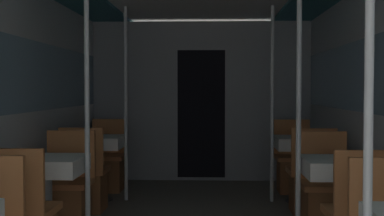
# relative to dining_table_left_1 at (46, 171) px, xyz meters

# --- Properties ---
(wall_left) EXTENTS (0.05, 8.29, 2.15)m
(wall_left) POSITION_rel_dining_table_left_1_xyz_m (-0.36, 0.22, 0.51)
(wall_left) COLOR silver
(wall_left) RESTS_ON ground_plane
(wall_right) EXTENTS (0.05, 8.29, 2.15)m
(wall_right) POSITION_rel_dining_table_left_1_xyz_m (2.62, 0.22, 0.51)
(wall_right) COLOR silver
(wall_right) RESTS_ON ground_plane
(bulkhead_far) EXTENTS (2.93, 0.09, 2.15)m
(bulkhead_far) POSITION_rel_dining_table_left_1_xyz_m (1.13, 3.17, 0.47)
(bulkhead_far) COLOR gray
(bulkhead_far) RESTS_ON ground_plane
(dining_table_left_1) EXTENTS (0.57, 0.57, 0.71)m
(dining_table_left_1) POSITION_rel_dining_table_left_1_xyz_m (0.00, 0.00, 0.00)
(dining_table_left_1) COLOR #4C4C51
(dining_table_left_1) RESTS_ON ground_plane
(chair_left_far_1) EXTENTS (0.44, 0.44, 0.86)m
(chair_left_far_1) POSITION_rel_dining_table_left_1_xyz_m (0.00, 0.55, -0.33)
(chair_left_far_1) COLOR #9C5B31
(chair_left_far_1) RESTS_ON ground_plane
(support_pole_left_1) EXTENTS (0.04, 0.04, 2.15)m
(support_pole_left_1) POSITION_rel_dining_table_left_1_xyz_m (0.32, 0.00, 0.47)
(support_pole_left_1) COLOR silver
(support_pole_left_1) RESTS_ON ground_plane
(dining_table_left_2) EXTENTS (0.57, 0.57, 0.71)m
(dining_table_left_2) POSITION_rel_dining_table_left_1_xyz_m (0.00, 1.82, 0.00)
(dining_table_left_2) COLOR #4C4C51
(dining_table_left_2) RESTS_ON ground_plane
(chair_left_near_2) EXTENTS (0.44, 0.44, 0.86)m
(chair_left_near_2) POSITION_rel_dining_table_left_1_xyz_m (0.00, 1.26, -0.33)
(chair_left_near_2) COLOR #9C5B31
(chair_left_near_2) RESTS_ON ground_plane
(chair_left_far_2) EXTENTS (0.44, 0.44, 0.86)m
(chair_left_far_2) POSITION_rel_dining_table_left_1_xyz_m (0.00, 2.37, -0.33)
(chair_left_far_2) COLOR #9C5B31
(chair_left_far_2) RESTS_ON ground_plane
(support_pole_left_2) EXTENTS (0.04, 0.04, 2.15)m
(support_pole_left_2) POSITION_rel_dining_table_left_1_xyz_m (0.32, 1.82, 0.47)
(support_pole_left_2) COLOR silver
(support_pole_left_2) RESTS_ON ground_plane
(support_pole_right_0) EXTENTS (0.04, 0.04, 2.15)m
(support_pole_right_0) POSITION_rel_dining_table_left_1_xyz_m (1.94, -1.82, 0.47)
(support_pole_right_0) COLOR silver
(support_pole_right_0) RESTS_ON ground_plane
(dining_table_right_1) EXTENTS (0.57, 0.57, 0.71)m
(dining_table_right_1) POSITION_rel_dining_table_left_1_xyz_m (2.26, 0.00, 0.00)
(dining_table_right_1) COLOR #4C4C51
(dining_table_right_1) RESTS_ON ground_plane
(chair_right_far_1) EXTENTS (0.44, 0.44, 0.86)m
(chair_right_far_1) POSITION_rel_dining_table_left_1_xyz_m (2.26, 0.55, -0.33)
(chair_right_far_1) COLOR #9C5B31
(chair_right_far_1) RESTS_ON ground_plane
(support_pole_right_1) EXTENTS (0.04, 0.04, 2.15)m
(support_pole_right_1) POSITION_rel_dining_table_left_1_xyz_m (1.94, 0.00, 0.47)
(support_pole_right_1) COLOR silver
(support_pole_right_1) RESTS_ON ground_plane
(dining_table_right_2) EXTENTS (0.57, 0.57, 0.71)m
(dining_table_right_2) POSITION_rel_dining_table_left_1_xyz_m (2.26, 1.82, 0.00)
(dining_table_right_2) COLOR #4C4C51
(dining_table_right_2) RESTS_ON ground_plane
(chair_right_near_2) EXTENTS (0.44, 0.44, 0.86)m
(chair_right_near_2) POSITION_rel_dining_table_left_1_xyz_m (2.26, 1.26, -0.33)
(chair_right_near_2) COLOR #9C5B31
(chair_right_near_2) RESTS_ON ground_plane
(chair_right_far_2) EXTENTS (0.44, 0.44, 0.86)m
(chair_right_far_2) POSITION_rel_dining_table_left_1_xyz_m (2.26, 2.37, -0.33)
(chair_right_far_2) COLOR #9C5B31
(chair_right_far_2) RESTS_ON ground_plane
(support_pole_right_2) EXTENTS (0.04, 0.04, 2.15)m
(support_pole_right_2) POSITION_rel_dining_table_left_1_xyz_m (1.94, 1.82, 0.47)
(support_pole_right_2) COLOR silver
(support_pole_right_2) RESTS_ON ground_plane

